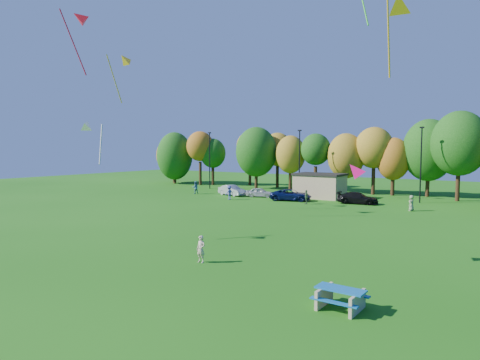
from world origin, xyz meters
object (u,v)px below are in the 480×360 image
Objects in this scene: picnic_table at (340,297)px; kite_flyer at (201,249)px; car_d at (358,198)px; car_b at (232,190)px; car_a at (260,192)px; car_c at (291,195)px.

kite_flyer reaches higher than picnic_table.
kite_flyer is 30.39m from car_d.
car_d is at bearing -72.99° from car_b.
car_a is at bearing -68.36° from car_b.
car_b reaches higher than car_c.
kite_flyer is at bearing -134.31° from car_b.
kite_flyer is 0.33× the size of car_d.
kite_flyer is at bearing -178.21° from car_c.
picnic_table is 0.46× the size of car_b.
picnic_table is 34.29m from car_d.
car_d reaches higher than car_a.
car_a is at bearing 127.49° from picnic_table.
car_c is at bearing -120.87° from car_a.
picnic_table is 42.04m from car_b.
car_b reaches higher than car_d.
kite_flyer is 33.14m from car_a.
picnic_table is 0.55× the size of car_a.
car_a is 0.72× the size of car_c.
car_c is at bearing 109.45° from kite_flyer.
picnic_table is 0.40× the size of car_c.
kite_flyer reaches higher than car_a.
car_a is 5.38m from car_c.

